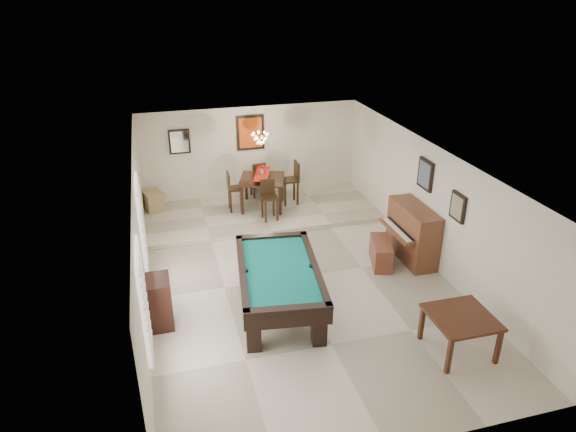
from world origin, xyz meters
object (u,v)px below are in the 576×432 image
square_table (459,333)px  dining_chair_north (257,179)px  dining_chair_south (270,200)px  dining_chair_west (236,191)px  flower_vase (262,169)px  piano_bench (381,253)px  dining_table (262,191)px  upright_piano (407,234)px  pool_table (279,290)px  dining_chair_east (290,183)px  chandelier (260,134)px  corner_bench (154,201)px  apothecary_chest (160,302)px

square_table → dining_chair_north: size_ratio=1.01×
dining_chair_north → dining_chair_south: bearing=83.3°
dining_chair_west → flower_vase: bearing=-88.7°
flower_vase → piano_bench: bearing=-61.4°
dining_chair_west → dining_table: bearing=-88.7°
upright_piano → pool_table: bearing=-160.2°
flower_vase → dining_chair_east: size_ratio=0.23×
chandelier → dining_chair_east: bearing=20.7°
square_table → upright_piano: (0.59, 3.07, 0.27)m
dining_table → dining_chair_north: (0.04, 0.79, 0.04)m
upright_piano → dining_chair_east: bearing=116.8°
square_table → dining_chair_east: size_ratio=0.87×
dining_table → dining_chair_south: 0.80m
flower_vase → corner_bench: flower_vase is taller
dining_table → dining_chair_north: 0.79m
apothecary_chest → dining_chair_south: bearing=51.2°
piano_bench → dining_chair_east: 3.66m
dining_chair_south → flower_vase: bearing=86.4°
square_table → flower_vase: size_ratio=3.86×
flower_vase → pool_table: bearing=-98.9°
piano_bench → dining_chair_west: size_ratio=0.92×
piano_bench → dining_chair_west: bearing=127.1°
apothecary_chest → dining_chair_south: size_ratio=0.91×
dining_table → dining_chair_west: size_ratio=1.08×
piano_bench → dining_table: bearing=118.6°
upright_piano → dining_chair_south: (-2.48, 2.55, 0.01)m
dining_chair_east → chandelier: 1.75m
flower_vase → dining_chair_north: 0.97m
dining_chair_east → dining_chair_north: bearing=-135.5°
dining_chair_east → apothecary_chest: bearing=-39.3°
apothecary_chest → dining_chair_north: 5.90m
square_table → dining_chair_south: size_ratio=0.99×
piano_bench → dining_chair_east: (-1.10, 3.46, 0.43)m
flower_vase → dining_chair_east: (0.76, 0.05, -0.49)m
dining_chair_west → dining_chair_north: bearing=-42.3°
square_table → piano_bench: size_ratio=1.05×
dining_chair_east → upright_piano: bearing=27.0°
dining_chair_south → corner_bench: size_ratio=1.87×
pool_table → upright_piano: bearing=27.4°
upright_piano → corner_bench: (-5.29, 3.95, -0.25)m
apothecary_chest → upright_piano: bearing=10.7°
dining_chair_east → chandelier: size_ratio=1.94×
apothecary_chest → corner_bench: (0.04, 4.96, -0.10)m
upright_piano → corner_bench: bearing=143.3°
upright_piano → chandelier: bearing=129.8°
dining_chair_west → corner_bench: bearing=75.5°
pool_table → corner_bench: size_ratio=4.88×
pool_table → square_table: 3.23m
pool_table → dining_table: bearing=88.7°
corner_bench → apothecary_chest: bearing=-90.5°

